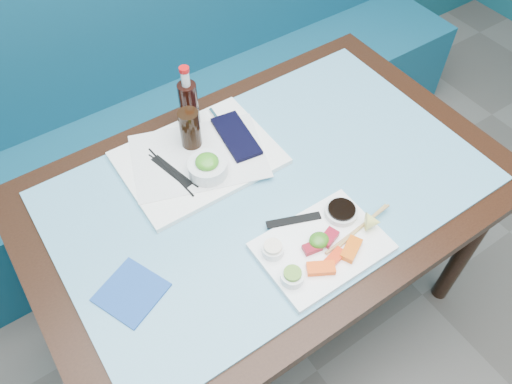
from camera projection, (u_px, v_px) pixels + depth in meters
booth_bench at (157, 117)px, 2.18m from camera, size 3.00×0.56×1.17m
dining_table at (269, 204)px, 1.52m from camera, size 1.40×0.90×0.75m
glass_top at (269, 186)px, 1.45m from camera, size 1.22×0.76×0.01m
sashimi_plate at (322, 247)px, 1.31m from camera, size 0.33×0.23×0.02m
salmon_left at (321, 268)px, 1.25m from camera, size 0.08×0.07×0.02m
salmon_mid at (335, 257)px, 1.27m from camera, size 0.06×0.04×0.01m
salmon_right at (351, 249)px, 1.28m from camera, size 0.08×0.06×0.02m
tuna_left at (312, 248)px, 1.29m from camera, size 0.05×0.04×0.02m
tuna_right at (329, 237)px, 1.30m from camera, size 0.06×0.05×0.02m
seaweed_garnish at (319, 240)px, 1.29m from camera, size 0.06×0.06×0.03m
ramekin_wasabi at (292, 277)px, 1.23m from camera, size 0.06×0.06×0.03m
wasabi_fill at (293, 273)px, 1.21m from camera, size 0.05×0.05×0.01m
ramekin_ginger at (273, 250)px, 1.28m from camera, size 0.07×0.07×0.02m
ginger_fill at (273, 246)px, 1.26m from camera, size 0.06×0.06×0.01m
soy_dish at (341, 212)px, 1.35m from camera, size 0.11×0.11×0.02m
soy_fill at (342, 209)px, 1.35m from camera, size 0.09×0.09×0.01m
lemon_wedge at (373, 222)px, 1.32m from camera, size 0.06×0.06×0.05m
chopstick_sleeve at (294, 220)px, 1.35m from camera, size 0.15×0.08×0.00m
wooden_chopstick_a at (358, 229)px, 1.33m from camera, size 0.24×0.03×0.01m
wooden_chopstick_b at (361, 227)px, 1.33m from camera, size 0.21×0.04×0.01m
serving_tray at (199, 158)px, 1.50m from camera, size 0.45×0.34×0.02m
paper_placemat at (198, 156)px, 1.49m from camera, size 0.46×0.39×0.00m
seaweed_bowl at (208, 168)px, 1.43m from camera, size 0.12×0.12×0.05m
seaweed_salad at (207, 162)px, 1.41m from camera, size 0.09×0.09×0.03m
cola_glass at (190, 129)px, 1.48m from camera, size 0.07×0.07×0.13m
navy_pouch at (236, 136)px, 1.54m from camera, size 0.11×0.21×0.02m
fork at (217, 118)px, 1.59m from camera, size 0.02×0.09×0.01m
black_chopstick_a at (171, 172)px, 1.45m from camera, size 0.03×0.23×0.01m
black_chopstick_b at (173, 171)px, 1.46m from camera, size 0.06×0.19×0.01m
tray_sleeve at (172, 171)px, 1.45m from camera, size 0.06×0.16×0.00m
cola_bottle_body at (189, 106)px, 1.53m from camera, size 0.06×0.06×0.17m
cola_bottle_neck at (185, 78)px, 1.45m from camera, size 0.03×0.03×0.05m
cola_bottle_cap at (184, 70)px, 1.42m from camera, size 0.04×0.04×0.01m
blue_napkin at (131, 292)px, 1.23m from camera, size 0.19×0.19×0.01m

